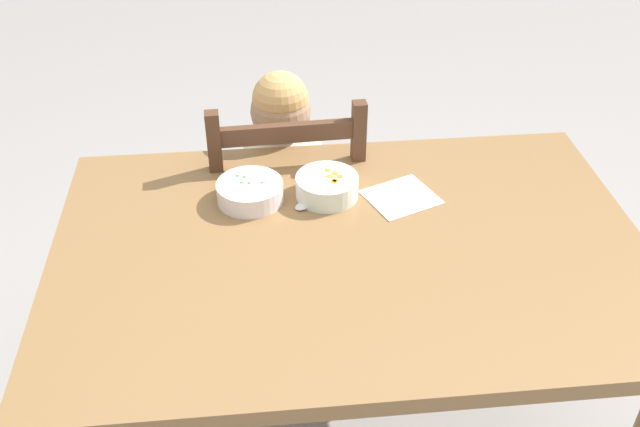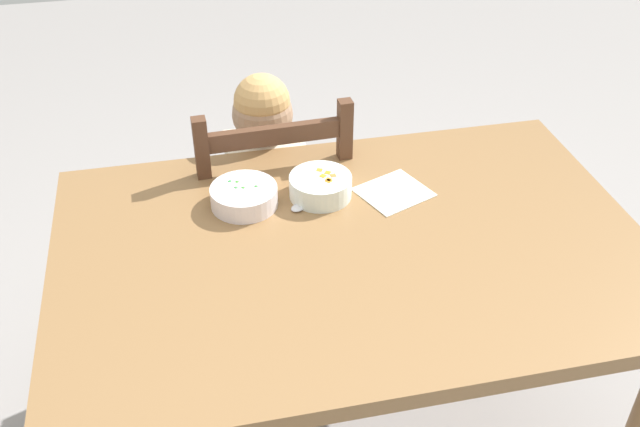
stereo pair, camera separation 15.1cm
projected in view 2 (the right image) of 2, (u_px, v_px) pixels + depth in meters
name	position (u px, v px, depth m)	size (l,w,h in m)	color
dining_table	(352.00, 277.00, 1.73)	(1.36, 0.91, 0.75)	olive
dining_chair	(270.00, 229.00, 2.22)	(0.44, 0.44, 0.92)	#503120
child_figure	(267.00, 181.00, 2.11)	(0.32, 0.31, 0.94)	beige
bowl_of_peas	(244.00, 196.00, 1.77)	(0.16, 0.16, 0.05)	white
bowl_of_carrots	(321.00, 186.00, 1.80)	(0.16, 0.16, 0.06)	white
spoon	(304.00, 204.00, 1.78)	(0.12, 0.10, 0.01)	silver
paper_napkin	(394.00, 192.00, 1.83)	(0.16, 0.15, 0.00)	white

